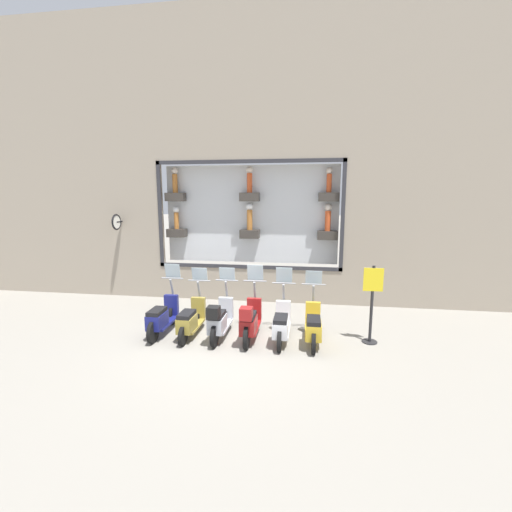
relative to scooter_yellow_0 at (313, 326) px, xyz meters
name	(u,v)px	position (x,y,z in m)	size (l,w,h in m)	color
ground_plane	(225,343)	(-0.31, 2.08, -0.42)	(120.00, 120.00, 0.00)	gray
building_facade	(249,156)	(3.29, 2.09, 4.30)	(1.19, 36.00, 9.25)	gray
scooter_yellow_0	(313,326)	(0.00, 0.00, 0.00)	(1.80, 0.61, 1.60)	black
scooter_white_1	(281,324)	(0.00, 0.76, 0.00)	(1.80, 0.60, 1.66)	black
scooter_red_2	(250,321)	(-0.05, 1.51, 0.07)	(1.81, 0.60, 1.71)	black
scooter_silver_3	(220,320)	(-0.05, 2.27, 0.06)	(1.81, 0.61, 1.61)	black
scooter_olive_4	(191,320)	(0.00, 3.03, -0.01)	(1.79, 0.60, 1.59)	black
scooter_navy_5	(162,317)	(0.01, 3.78, 0.02)	(1.81, 0.61, 1.67)	black
shop_sign_post	(372,301)	(0.24, -1.35, 0.60)	(0.36, 0.45, 1.88)	#232326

